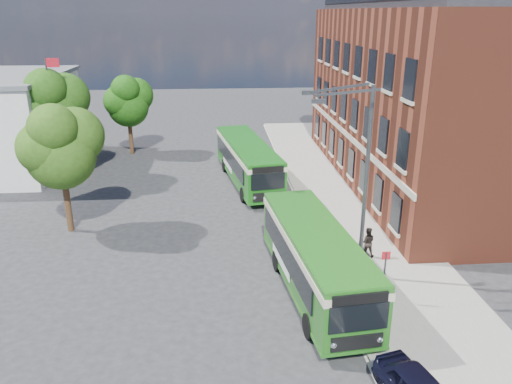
{
  "coord_description": "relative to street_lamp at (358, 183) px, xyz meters",
  "views": [
    {
      "loc": [
        -1.2,
        -22.12,
        11.81
      ],
      "look_at": [
        0.89,
        4.3,
        2.2
      ],
      "focal_mm": 35.0,
      "sensor_mm": 36.0,
      "label": 1
    }
  ],
  "objects": [
    {
      "name": "street_lamp",
      "position": [
        0.0,
        0.0,
        0.0
      ],
      "size": [
        2.96,
        2.38,
        9.0
      ],
      "color": "#3D4043",
      "rests_on": "ground"
    },
    {
      "name": "white_building",
      "position": [
        -22.84,
        20.0,
        -1.13
      ],
      "size": [
        9.4,
        13.4,
        7.3
      ],
      "color": "silver",
      "rests_on": "ground"
    },
    {
      "name": "bus_rear",
      "position": [
        -3.92,
        14.52,
        -2.96
      ],
      "size": [
        4.35,
        11.82,
        3.02
      ],
      "color": "#186315",
      "rests_on": "ground"
    },
    {
      "name": "kerb_line",
      "position": [
        -0.89,
        10.0,
        -4.79
      ],
      "size": [
        0.12,
        48.0,
        0.01
      ],
      "primitive_type": "cube",
      "color": "beige",
      "rests_on": "ground"
    },
    {
      "name": "pedestrian_a",
      "position": [
        -0.24,
        -3.31,
        -3.82
      ],
      "size": [
        0.71,
        0.6,
        1.64
      ],
      "primitive_type": "imported",
      "rotation": [
        0.0,
        0.0,
        3.57
      ],
      "color": "black",
      "rests_on": "pavement"
    },
    {
      "name": "tree_mid",
      "position": [
        -17.63,
        16.12,
        0.8
      ],
      "size": [
        4.88,
        4.64,
        8.24
      ],
      "color": "#3C2615",
      "rests_on": "ground"
    },
    {
      "name": "bus_stop_sign",
      "position": [
        0.76,
        -2.2,
        -3.28
      ],
      "size": [
        0.35,
        0.08,
        2.52
      ],
      "color": "#3D4043",
      "rests_on": "ground"
    },
    {
      "name": "brick_office",
      "position": [
        9.16,
        14.0,
        2.18
      ],
      "size": [
        12.1,
        26.0,
        14.2
      ],
      "color": "maroon",
      "rests_on": "ground"
    },
    {
      "name": "pedestrian_b",
      "position": [
        1.31,
        2.0,
        -3.86
      ],
      "size": [
        0.88,
        0.75,
        1.56
      ],
      "primitive_type": "imported",
      "rotation": [
        0.0,
        0.0,
        2.91
      ],
      "color": "black",
      "rests_on": "pavement"
    },
    {
      "name": "ground",
      "position": [
        -4.84,
        2.0,
        -4.79
      ],
      "size": [
        120.0,
        120.0,
        0.0
      ],
      "primitive_type": "plane",
      "color": "#272729",
      "rests_on": "ground"
    },
    {
      "name": "flagpole",
      "position": [
        -17.29,
        15.0,
        0.15
      ],
      "size": [
        0.95,
        0.1,
        9.0
      ],
      "color": "#3D4043",
      "rests_on": "ground"
    },
    {
      "name": "bus_front",
      "position": [
        -1.92,
        -0.9,
        -2.96
      ],
      "size": [
        3.63,
        10.36,
        3.02
      ],
      "color": "#216319",
      "rests_on": "ground"
    },
    {
      "name": "tree_left",
      "position": [
        -14.49,
        6.7,
        0.23
      ],
      "size": [
        4.39,
        4.17,
        7.41
      ],
      "color": "#3C2615",
      "rests_on": "ground"
    },
    {
      "name": "pavement",
      "position": [
        2.16,
        10.0,
        -4.72
      ],
      "size": [
        6.0,
        48.0,
        0.15
      ],
      "primitive_type": "cube",
      "color": "gray",
      "rests_on": "ground"
    },
    {
      "name": "tree_right",
      "position": [
        -13.55,
        23.19,
        -0.11
      ],
      "size": [
        4.08,
        3.88,
        6.9
      ],
      "color": "#3C2615",
      "rests_on": "ground"
    }
  ]
}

